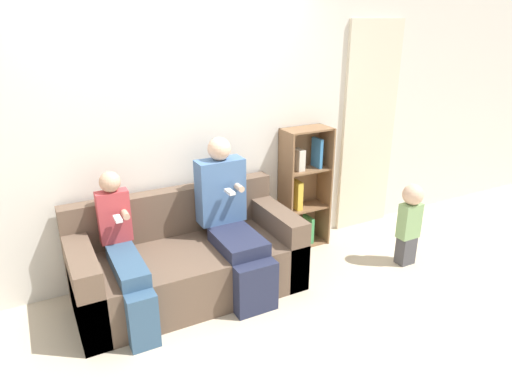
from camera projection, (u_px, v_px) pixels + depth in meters
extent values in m
plane|color=beige|center=(225.00, 321.00, 3.51)|extent=(14.00, 14.00, 0.00)
cube|color=silver|center=(174.00, 132.00, 3.86)|extent=(10.00, 0.06, 2.55)
cube|color=beige|center=(368.00, 129.00, 4.80)|extent=(0.67, 0.04, 2.18)
cube|color=brown|center=(193.00, 275.00, 3.73)|extent=(1.83, 0.70, 0.42)
cube|color=brown|center=(175.00, 233.00, 4.01)|extent=(1.83, 0.14, 0.82)
cube|color=brown|center=(86.00, 291.00, 3.34)|extent=(0.19, 0.70, 0.62)
cube|color=brown|center=(279.00, 243.00, 4.05)|extent=(0.19, 0.70, 0.62)
cube|color=#232842|center=(256.00, 288.00, 3.55)|extent=(0.34, 0.12, 0.42)
cube|color=#232842|center=(238.00, 242.00, 3.71)|extent=(0.34, 0.50, 0.11)
cube|color=#476B9E|center=(220.00, 191.00, 3.88)|extent=(0.40, 0.18, 0.55)
sphere|color=beige|center=(219.00, 149.00, 3.74)|extent=(0.19, 0.19, 0.19)
cylinder|color=beige|center=(239.00, 188.00, 3.79)|extent=(0.05, 0.10, 0.05)
cube|color=white|center=(230.00, 192.00, 3.70)|extent=(0.05, 0.12, 0.02)
cube|color=#335170|center=(143.00, 321.00, 3.17)|extent=(0.21, 0.12, 0.42)
cube|color=#335170|center=(128.00, 266.00, 3.36)|extent=(0.21, 0.57, 0.11)
cube|color=#B73D42|center=(114.00, 216.00, 3.54)|extent=(0.24, 0.11, 0.42)
sphere|color=tan|center=(110.00, 182.00, 3.44)|extent=(0.16, 0.16, 0.16)
cylinder|color=tan|center=(125.00, 215.00, 3.47)|extent=(0.05, 0.10, 0.05)
cube|color=white|center=(118.00, 219.00, 3.40)|extent=(0.05, 0.12, 0.02)
cube|color=#47474C|center=(406.00, 250.00, 4.29)|extent=(0.16, 0.12, 0.27)
cube|color=#84AD70|center=(410.00, 221.00, 4.18)|extent=(0.20, 0.12, 0.33)
sphere|color=beige|center=(413.00, 195.00, 4.09)|extent=(0.19, 0.19, 0.19)
cube|color=brown|center=(285.00, 193.00, 4.40)|extent=(0.02, 0.27, 1.21)
cube|color=brown|center=(324.00, 185.00, 4.59)|extent=(0.02, 0.27, 1.21)
cube|color=brown|center=(298.00, 185.00, 4.60)|extent=(0.47, 0.02, 1.21)
cube|color=brown|center=(303.00, 243.00, 4.71)|extent=(0.44, 0.23, 0.02)
cube|color=brown|center=(304.00, 207.00, 4.57)|extent=(0.44, 0.23, 0.02)
cube|color=brown|center=(306.00, 170.00, 4.42)|extent=(0.44, 0.23, 0.02)
cube|color=brown|center=(307.00, 130.00, 4.28)|extent=(0.44, 0.23, 0.02)
cube|color=#429956|center=(308.00, 229.00, 4.68)|extent=(0.04, 0.17, 0.27)
cube|color=beige|center=(299.00, 160.00, 4.35)|extent=(0.07, 0.13, 0.21)
cube|color=gold|center=(296.00, 195.00, 4.47)|extent=(0.06, 0.15, 0.29)
cube|color=teal|center=(317.00, 153.00, 4.42)|extent=(0.03, 0.15, 0.29)
cube|color=#429956|center=(296.00, 197.00, 4.48)|extent=(0.04, 0.15, 0.24)
cube|color=gold|center=(293.00, 233.00, 4.60)|extent=(0.07, 0.13, 0.27)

